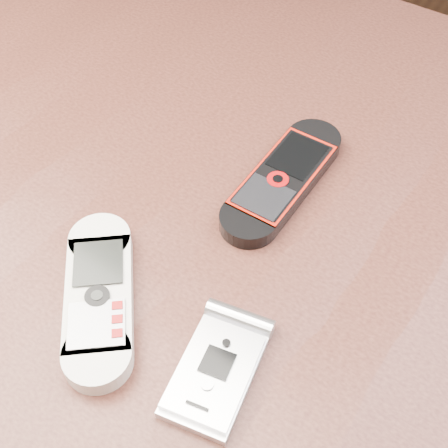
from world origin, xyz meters
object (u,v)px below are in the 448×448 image
at_px(table, 220,299).
at_px(nokia_black_red, 283,179).
at_px(nokia_white, 99,296).
at_px(motorola_razr, 216,370).

height_order(table, nokia_black_red, nokia_black_red).
relative_size(table, nokia_black_red, 7.57).
relative_size(nokia_white, motorola_razr, 1.54).
distance_m(table, motorola_razr, 0.17).
xyz_separation_m(table, nokia_white, (-0.03, -0.11, 0.11)).
bearing_deg(motorola_razr, nokia_black_red, 95.15).
xyz_separation_m(table, motorola_razr, (0.07, -0.11, 0.11)).
relative_size(nokia_black_red, motorola_razr, 1.64).
height_order(nokia_white, motorola_razr, nokia_white).
xyz_separation_m(nokia_black_red, motorola_razr, (0.05, -0.18, -0.00)).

